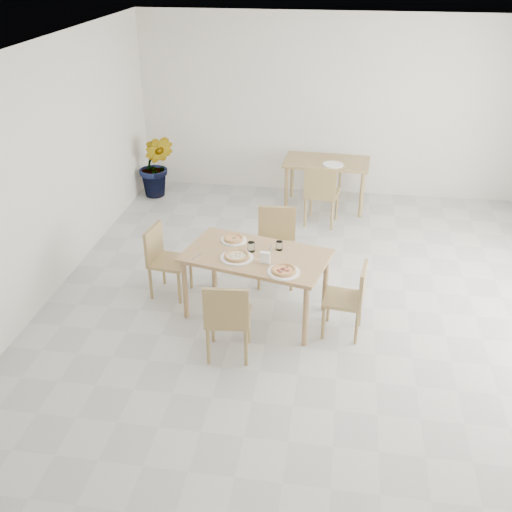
# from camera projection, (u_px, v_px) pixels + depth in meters

# --- Properties ---
(main_table) EXTENTS (1.67, 1.19, 0.75)m
(main_table) POSITION_uv_depth(u_px,v_px,m) (256.00, 261.00, 6.42)
(main_table) COLOR tan
(main_table) RESTS_ON ground
(chair_south) EXTENTS (0.47, 0.47, 0.88)m
(chair_south) POSITION_uv_depth(u_px,v_px,m) (228.00, 316.00, 5.78)
(chair_south) COLOR #A48752
(chair_south) RESTS_ON ground
(chair_north) EXTENTS (0.49, 0.49, 0.91)m
(chair_north) POSITION_uv_depth(u_px,v_px,m) (276.00, 240.00, 7.18)
(chair_north) COLOR #A48752
(chair_north) RESTS_ON ground
(chair_west) EXTENTS (0.47, 0.47, 0.84)m
(chair_west) POSITION_uv_depth(u_px,v_px,m) (163.00, 256.00, 6.91)
(chair_west) COLOR #A48752
(chair_west) RESTS_ON ground
(chair_east) EXTENTS (0.45, 0.45, 0.81)m
(chair_east) POSITION_uv_depth(u_px,v_px,m) (351.00, 295.00, 6.18)
(chair_east) COLOR #A48752
(chair_east) RESTS_ON ground
(plate_margherita) EXTENTS (0.29, 0.29, 0.02)m
(plate_margherita) POSITION_uv_depth(u_px,v_px,m) (234.00, 240.00, 6.66)
(plate_margherita) COLOR white
(plate_margherita) RESTS_ON main_table
(plate_mushroom) EXTENTS (0.35, 0.35, 0.02)m
(plate_mushroom) POSITION_uv_depth(u_px,v_px,m) (237.00, 258.00, 6.30)
(plate_mushroom) COLOR white
(plate_mushroom) RESTS_ON main_table
(plate_pepperoni) EXTENTS (0.33, 0.33, 0.02)m
(plate_pepperoni) POSITION_uv_depth(u_px,v_px,m) (284.00, 272.00, 6.03)
(plate_pepperoni) COLOR white
(plate_pepperoni) RESTS_ON main_table
(pizza_margherita) EXTENTS (0.26, 0.26, 0.03)m
(pizza_margherita) POSITION_uv_depth(u_px,v_px,m) (234.00, 238.00, 6.65)
(pizza_margherita) COLOR #EAB76E
(pizza_margherita) RESTS_ON plate_margherita
(pizza_mushroom) EXTENTS (0.35, 0.35, 0.03)m
(pizza_mushroom) POSITION_uv_depth(u_px,v_px,m) (237.00, 256.00, 6.29)
(pizza_mushroom) COLOR #EAB76E
(pizza_mushroom) RESTS_ON plate_mushroom
(pizza_pepperoni) EXTENTS (0.31, 0.31, 0.03)m
(pizza_pepperoni) POSITION_uv_depth(u_px,v_px,m) (284.00, 270.00, 6.02)
(pizza_pepperoni) COLOR #EAB76E
(pizza_pepperoni) RESTS_ON plate_pepperoni
(tumbler_a) EXTENTS (0.07, 0.07, 0.10)m
(tumbler_a) POSITION_uv_depth(u_px,v_px,m) (279.00, 246.00, 6.46)
(tumbler_a) COLOR white
(tumbler_a) RESTS_ON main_table
(tumbler_b) EXTENTS (0.08, 0.08, 0.11)m
(tumbler_b) POSITION_uv_depth(u_px,v_px,m) (251.00, 247.00, 6.42)
(tumbler_b) COLOR white
(tumbler_b) RESTS_ON main_table
(napkin_holder) EXTENTS (0.12, 0.06, 0.13)m
(napkin_holder) POSITION_uv_depth(u_px,v_px,m) (265.00, 258.00, 6.18)
(napkin_holder) COLOR silver
(napkin_holder) RESTS_ON main_table
(fork_a) EXTENTS (0.02, 0.18, 0.01)m
(fork_a) POSITION_uv_depth(u_px,v_px,m) (271.00, 249.00, 6.49)
(fork_a) COLOR silver
(fork_a) RESTS_ON main_table
(fork_b) EXTENTS (0.07, 0.16, 0.01)m
(fork_b) POSITION_uv_depth(u_px,v_px,m) (197.00, 257.00, 6.33)
(fork_b) COLOR silver
(fork_b) RESTS_ON main_table
(second_table) EXTENTS (1.31, 0.79, 0.75)m
(second_table) POSITION_uv_depth(u_px,v_px,m) (327.00, 167.00, 9.09)
(second_table) COLOR #A48752
(second_table) RESTS_ON ground
(chair_back_s) EXTENTS (0.52, 0.52, 0.93)m
(chair_back_s) POSITION_uv_depth(u_px,v_px,m) (321.00, 191.00, 8.53)
(chair_back_s) COLOR #A48752
(chair_back_s) RESTS_ON ground
(chair_back_n) EXTENTS (0.50, 0.50, 0.87)m
(chair_back_n) POSITION_uv_depth(u_px,v_px,m) (333.00, 160.00, 9.79)
(chair_back_n) COLOR #A48752
(chair_back_n) RESTS_ON ground
(plate_empty) EXTENTS (0.31, 0.31, 0.02)m
(plate_empty) POSITION_uv_depth(u_px,v_px,m) (333.00, 165.00, 8.86)
(plate_empty) COLOR white
(plate_empty) RESTS_ON second_table
(potted_plant) EXTENTS (0.58, 0.48, 1.03)m
(potted_plant) POSITION_uv_depth(u_px,v_px,m) (156.00, 166.00, 9.54)
(potted_plant) COLOR #217126
(potted_plant) RESTS_ON ground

